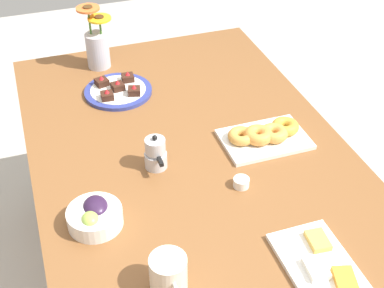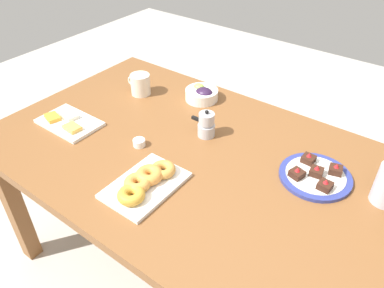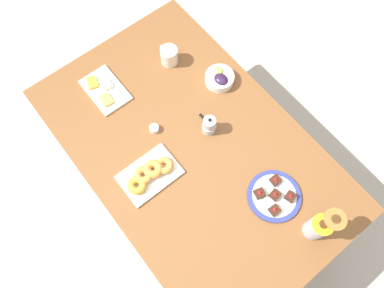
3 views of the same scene
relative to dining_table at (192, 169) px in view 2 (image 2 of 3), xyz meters
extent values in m
plane|color=#B7B2A8|center=(0.00, 0.00, -0.65)|extent=(6.00, 6.00, 0.00)
cube|color=brown|center=(0.00, 0.00, 0.07)|extent=(1.60, 1.00, 0.04)
cube|color=brown|center=(0.72, -0.42, -0.30)|extent=(0.07, 0.07, 0.70)
cube|color=brown|center=(0.72, 0.42, -0.30)|extent=(0.07, 0.07, 0.70)
cylinder|color=silver|center=(0.47, -0.22, 0.13)|extent=(0.09, 0.09, 0.10)
cylinder|color=brown|center=(0.47, -0.22, 0.18)|extent=(0.08, 0.08, 0.00)
torus|color=silver|center=(0.53, -0.22, 0.13)|extent=(0.05, 0.01, 0.05)
cylinder|color=white|center=(0.20, -0.35, 0.11)|extent=(0.15, 0.15, 0.05)
ellipsoid|color=#2D1938|center=(0.19, -0.34, 0.13)|extent=(0.08, 0.07, 0.04)
ellipsoid|color=#9EC14C|center=(0.23, -0.36, 0.13)|extent=(0.05, 0.05, 0.04)
cube|color=white|center=(0.53, 0.16, 0.09)|extent=(0.26, 0.17, 0.01)
cube|color=#EFB74C|center=(0.47, 0.19, 0.11)|extent=(0.07, 0.06, 0.02)
cube|color=white|center=(0.55, 0.14, 0.11)|extent=(0.07, 0.06, 0.02)
cube|color=orange|center=(0.60, 0.19, 0.11)|extent=(0.08, 0.07, 0.02)
cube|color=white|center=(0.01, 0.25, 0.09)|extent=(0.19, 0.28, 0.01)
torus|color=gold|center=(0.00, 0.17, 0.12)|extent=(0.12, 0.12, 0.03)
torus|color=#DA8B3C|center=(0.02, 0.22, 0.12)|extent=(0.12, 0.12, 0.04)
torus|color=gold|center=(0.02, 0.27, 0.12)|extent=(0.13, 0.13, 0.04)
torus|color=gold|center=(0.00, 0.33, 0.12)|extent=(0.10, 0.10, 0.04)
cylinder|color=white|center=(0.19, 0.09, 0.10)|extent=(0.05, 0.05, 0.03)
cylinder|color=#C68923|center=(0.19, 0.09, 0.11)|extent=(0.04, 0.04, 0.01)
cylinder|color=navy|center=(-0.43, -0.14, 0.09)|extent=(0.25, 0.25, 0.01)
cylinder|color=white|center=(-0.43, -0.14, 0.09)|extent=(0.21, 0.21, 0.01)
cube|color=#381E14|center=(-0.48, -0.09, 0.11)|extent=(0.05, 0.05, 0.02)
cone|color=red|center=(-0.48, -0.09, 0.13)|extent=(0.02, 0.02, 0.01)
cube|color=#381E14|center=(-0.38, -0.09, 0.11)|extent=(0.05, 0.05, 0.02)
cone|color=red|center=(-0.38, -0.09, 0.13)|extent=(0.02, 0.02, 0.01)
cube|color=#381E14|center=(-0.48, -0.19, 0.11)|extent=(0.05, 0.05, 0.02)
cone|color=red|center=(-0.48, -0.19, 0.13)|extent=(0.02, 0.02, 0.01)
cube|color=#381E14|center=(-0.38, -0.19, 0.11)|extent=(0.05, 0.05, 0.02)
cone|color=red|center=(-0.38, -0.19, 0.13)|extent=(0.02, 0.02, 0.01)
cube|color=#381E14|center=(-0.43, -0.14, 0.11)|extent=(0.05, 0.05, 0.02)
cone|color=red|center=(-0.43, -0.14, 0.13)|extent=(0.02, 0.02, 0.01)
cylinder|color=#B7B7BC|center=(0.02, -0.12, 0.11)|extent=(0.07, 0.07, 0.05)
cylinder|color=#B7B7BC|center=(0.02, -0.12, 0.14)|extent=(0.05, 0.05, 0.01)
cylinder|color=#B7B7BC|center=(0.02, -0.12, 0.17)|extent=(0.06, 0.06, 0.04)
sphere|color=black|center=(0.02, -0.12, 0.20)|extent=(0.02, 0.02, 0.02)
cube|color=black|center=(0.07, -0.12, 0.15)|extent=(0.04, 0.01, 0.01)
camera|label=1|loc=(1.26, -0.43, 1.16)|focal=50.00mm
camera|label=2|loc=(-0.67, 0.90, 0.97)|focal=35.00mm
camera|label=3|loc=(-0.53, 0.43, 1.79)|focal=35.00mm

